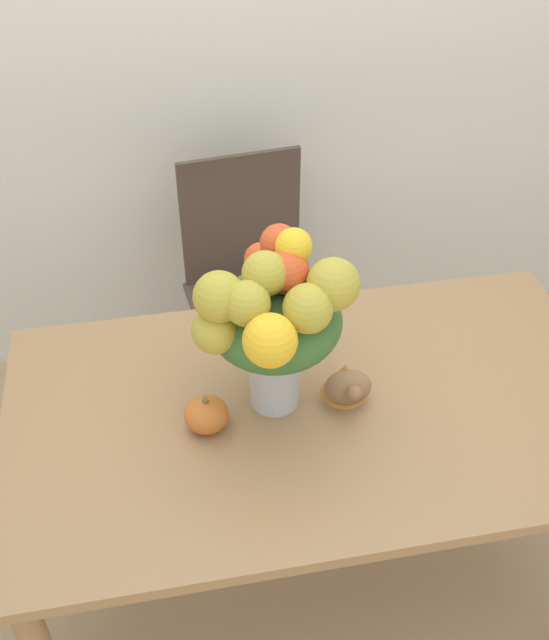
# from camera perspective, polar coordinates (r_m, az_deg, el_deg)

# --- Properties ---
(ground_plane) EXTENTS (12.00, 12.00, 0.00)m
(ground_plane) POSITION_cam_1_polar(r_m,az_deg,el_deg) (2.33, 2.62, -19.17)
(ground_plane) COLOR tan
(dining_table) EXTENTS (1.43, 0.80, 0.74)m
(dining_table) POSITION_cam_1_polar(r_m,az_deg,el_deg) (1.81, 3.21, -8.60)
(dining_table) COLOR #9E754C
(dining_table) RESTS_ON ground_plane
(flower_vase) EXTENTS (0.34, 0.40, 0.45)m
(flower_vase) POSITION_cam_1_polar(r_m,az_deg,el_deg) (1.56, -0.08, 0.13)
(flower_vase) COLOR silver
(flower_vase) RESTS_ON dining_table
(pumpkin) EXTENTS (0.10, 0.10, 0.09)m
(pumpkin) POSITION_cam_1_polar(r_m,az_deg,el_deg) (1.66, -5.22, -7.18)
(pumpkin) COLOR orange
(pumpkin) RESTS_ON dining_table
(turkey_figurine) EXTENTS (0.11, 0.15, 0.09)m
(turkey_figurine) POSITION_cam_1_polar(r_m,az_deg,el_deg) (1.73, 5.49, -4.80)
(turkey_figurine) COLOR #936642
(turkey_figurine) RESTS_ON dining_table
(dining_chair_near_window) EXTENTS (0.46, 0.46, 0.91)m
(dining_chair_near_window) POSITION_cam_1_polar(r_m,az_deg,el_deg) (2.49, -1.67, 2.19)
(dining_chair_near_window) COLOR #47382D
(dining_chair_near_window) RESTS_ON ground_plane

